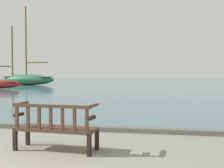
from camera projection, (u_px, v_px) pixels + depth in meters
harbor_water at (146, 82)px, 47.03m from camera, size 100.00×80.00×0.08m
quay_edge_kerb at (59, 127)px, 7.53m from camera, size 40.00×0.30×0.12m
park_bench at (55, 127)px, 5.44m from camera, size 1.64×0.66×0.92m
sailboat_nearest_starboard at (27, 78)px, 34.72m from camera, size 7.15×2.54×9.67m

